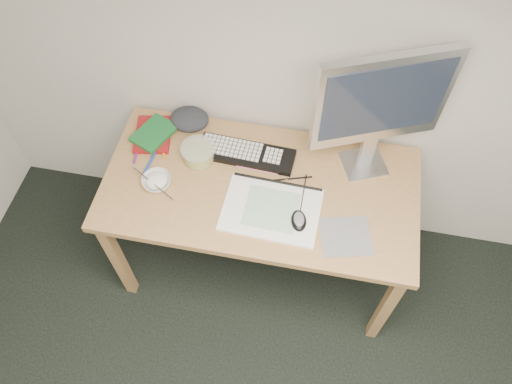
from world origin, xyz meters
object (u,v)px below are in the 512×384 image
Objects in this scene: rice_bowl at (157,182)px; desk at (260,196)px; monitor at (382,103)px; keyboard at (246,154)px; sketchpad at (271,210)px.

desk is at bearing 9.55° from rice_bowl.
keyboard is at bearing 162.83° from monitor.
keyboard reaches higher than sketchpad.
rice_bowl reaches higher than keyboard.
keyboard is 3.40× the size of rice_bowl.
monitor reaches higher than sketchpad.
sketchpad is at bearing -58.37° from desk.
keyboard is 0.42m from rice_bowl.
sketchpad is 0.63m from monitor.
rice_bowl reaches higher than sketchpad.
sketchpad reaches higher than desk.
desk is at bearing 123.71° from sketchpad.
desk is at bearing -177.49° from monitor.
desk is at bearing -55.85° from keyboard.
sketchpad is 0.93× the size of keyboard.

